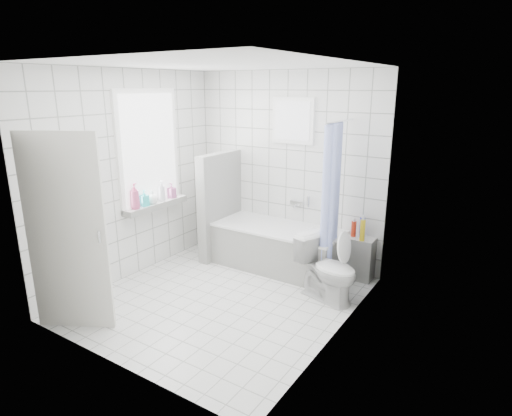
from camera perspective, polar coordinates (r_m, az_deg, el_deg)
The scene contains 19 objects.
ground at distance 5.13m, azimuth -4.50°, elevation -11.86°, with size 3.00×3.00×0.00m, color white.
ceiling at distance 4.54m, azimuth -5.24°, elevation 18.54°, with size 3.00×3.00×0.00m, color white.
wall_back at distance 5.90m, azimuth 4.07°, elevation 5.28°, with size 2.80×0.02×2.60m, color white.
wall_front at distance 3.64m, azimuth -19.32°, elevation -2.38°, with size 2.80×0.02×2.60m, color white.
wall_left at distance 5.62m, azimuth -16.30°, elevation 4.12°, with size 0.02×3.00×2.60m, color white.
wall_right at distance 4.00m, azimuth 11.31°, elevation -0.18°, with size 0.02×3.00×2.60m, color white.
window_left at distance 5.73m, azimuth -13.98°, elevation 7.57°, with size 0.01×0.90×1.40m, color white.
window_back at distance 5.73m, azimuth 4.87°, elevation 11.50°, with size 0.50×0.01×0.50m, color white.
window_sill at distance 5.85m, azimuth -13.19°, elevation 0.36°, with size 0.18×1.02×0.08m, color white.
door at distance 4.56m, azimuth -23.95°, elevation -3.23°, with size 0.04×0.80×2.00m, color silver.
bathtub at distance 5.82m, azimuth 2.93°, elevation -5.22°, with size 1.73×0.77×0.58m.
partition_wall at distance 6.12m, azimuth -4.81°, elevation 0.37°, with size 0.15×0.85×1.50m, color white.
tiled_ledge at distance 5.65m, azimuth 13.40°, elevation -6.49°, with size 0.40×0.24×0.55m, color white.
toilet at distance 5.01m, azimuth 9.56°, elevation -8.02°, with size 0.42×0.73×0.74m, color white.
curtain_rod at distance 5.07m, azimuth 11.13°, elevation 11.25°, with size 0.02×0.02×0.80m, color silver.
shower_curtain at distance 5.10m, azimuth 10.05°, elevation 1.05°, with size 0.14×0.48×1.78m, color #4F64E9, non-canonical shape.
tub_faucet at distance 5.88m, azimuth 5.48°, elevation 0.70°, with size 0.18×0.06×0.06m, color silver.
sill_bottles at distance 5.73m, azimuth -13.96°, elevation 1.74°, with size 0.20×0.77×0.33m.
ledge_bottles at distance 5.49m, azimuth 13.68°, elevation -2.74°, with size 0.21×0.17×0.27m.
Camera 1 is at (2.78, -3.59, 2.39)m, focal length 30.00 mm.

